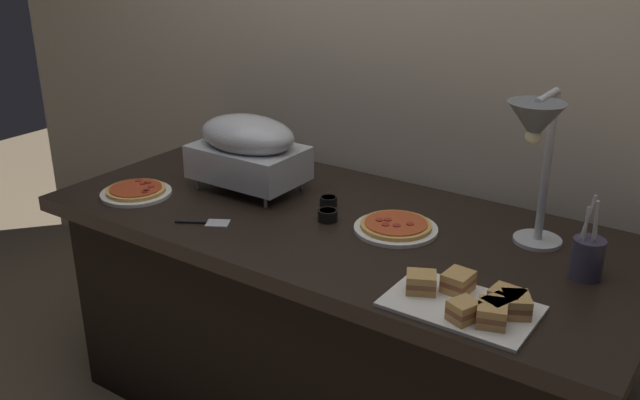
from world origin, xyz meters
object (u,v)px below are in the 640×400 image
object	(u,v)px
pizza_plate_front	(136,192)
serving_spatula	(205,223)
pizza_plate_center	(396,227)
heat_lamp	(537,137)
sauce_cup_far	(328,215)
utensil_holder	(587,257)
chafing_dish	(248,149)
sauce_cup_near	(329,201)
sandwich_platter	(473,302)

from	to	relation	value
pizza_plate_front	serving_spatula	size ratio (longest dim) A/B	1.47
pizza_plate_center	serving_spatula	xyz separation A→B (m)	(-0.52, -0.29, -0.01)
heat_lamp	pizza_plate_front	distance (m)	1.33
sauce_cup_far	serving_spatula	distance (m)	0.38
heat_lamp	utensil_holder	distance (m)	0.34
pizza_plate_front	utensil_holder	xyz separation A→B (m)	(1.43, 0.27, 0.05)
serving_spatula	chafing_dish	bearing A→B (deg)	104.28
utensil_holder	serving_spatula	distance (m)	1.12
sauce_cup_near	sauce_cup_far	size ratio (longest dim) A/B	0.91
chafing_dish	sauce_cup_near	size ratio (longest dim) A/B	6.63
chafing_dish	sauce_cup_near	world-z (taller)	chafing_dish
heat_lamp	sandwich_platter	world-z (taller)	heat_lamp
pizza_plate_front	utensil_holder	world-z (taller)	utensil_holder
pizza_plate_front	serving_spatula	xyz separation A→B (m)	(0.36, -0.04, -0.01)
sauce_cup_near	serving_spatula	size ratio (longest dim) A/B	0.35
sauce_cup_far	serving_spatula	bearing A→B (deg)	-142.12
chafing_dish	utensil_holder	xyz separation A→B (m)	(1.15, 0.00, -0.09)
utensil_holder	sandwich_platter	bearing A→B (deg)	-118.37
serving_spatula	pizza_plate_center	bearing A→B (deg)	29.20
serving_spatula	heat_lamp	bearing A→B (deg)	19.99
pizza_plate_front	sauce_cup_far	size ratio (longest dim) A/B	3.83
pizza_plate_center	sandwich_platter	distance (m)	0.49
pizza_plate_front	sandwich_platter	bearing A→B (deg)	-2.77
chafing_dish	sandwich_platter	xyz separation A→B (m)	(0.97, -0.33, -0.12)
pizza_plate_center	pizza_plate_front	bearing A→B (deg)	-164.40
pizza_plate_center	utensil_holder	distance (m)	0.56
pizza_plate_front	serving_spatula	distance (m)	0.36
sauce_cup_near	pizza_plate_front	bearing A→B (deg)	-153.73
chafing_dish	heat_lamp	world-z (taller)	heat_lamp
serving_spatula	sauce_cup_near	bearing A→B (deg)	55.05
sandwich_platter	serving_spatula	world-z (taller)	sandwich_platter
sandwich_platter	sauce_cup_near	distance (m)	0.75
sandwich_platter	sauce_cup_near	size ratio (longest dim) A/B	6.31
serving_spatula	sauce_cup_far	bearing A→B (deg)	37.88
chafing_dish	serving_spatula	xyz separation A→B (m)	(0.08, -0.31, -0.14)
utensil_holder	serving_spatula	world-z (taller)	utensil_holder
serving_spatula	sandwich_platter	bearing A→B (deg)	-1.08
sauce_cup_near	utensil_holder	bearing A→B (deg)	-1.82
sauce_cup_near	chafing_dish	bearing A→B (deg)	-175.01
pizza_plate_center	sauce_cup_near	world-z (taller)	same
chafing_dish	sauce_cup_near	bearing A→B (deg)	4.99
chafing_dish	pizza_plate_center	size ratio (longest dim) A/B	1.48
heat_lamp	sauce_cup_far	world-z (taller)	heat_lamp
chafing_dish	serving_spatula	bearing A→B (deg)	-75.72
chafing_dish	pizza_plate_front	xyz separation A→B (m)	(-0.28, -0.27, -0.14)
pizza_plate_center	utensil_holder	size ratio (longest dim) A/B	1.11
pizza_plate_front	utensil_holder	size ratio (longest dim) A/B	1.05
pizza_plate_center	chafing_dish	bearing A→B (deg)	177.85
heat_lamp	serving_spatula	bearing A→B (deg)	-160.01
chafing_dish	heat_lamp	bearing A→B (deg)	0.91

